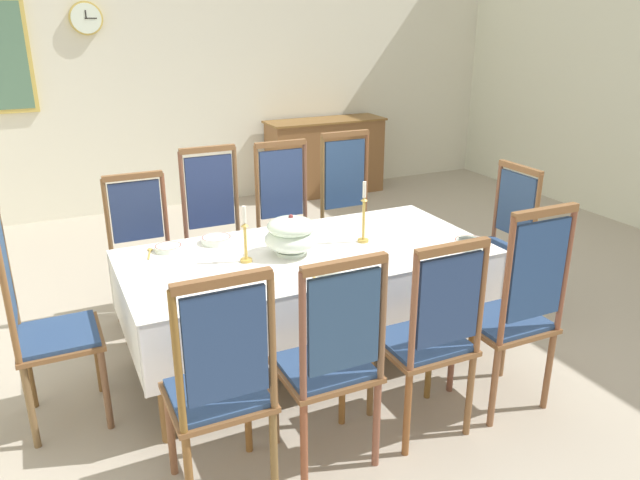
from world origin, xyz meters
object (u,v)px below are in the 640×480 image
Objects in this scene: chair_north_a at (143,249)px; candlestick_west at (245,240)px; spoon_primary at (311,273)px; mounted_clock at (86,18)px; chair_south_b at (331,359)px; candlestick_east at (364,217)px; dining_table at (307,263)px; bowl_far_right at (216,239)px; chair_head_east at (499,240)px; chair_south_d at (515,308)px; chair_north_c at (288,222)px; bowl_near_right at (168,248)px; chair_north_b at (217,232)px; chair_south_a at (221,385)px; chair_north_d at (351,211)px; sideboard at (325,157)px; bowl_far_left at (470,243)px; chair_south_c at (430,335)px; chair_head_west at (41,320)px; soup_tureen at (291,235)px; spoon_secondary at (150,251)px.

candlestick_west reaches higher than chair_north_a.
spoon_primary is 4.28m from mounted_clock.
chair_north_a is at bearing 105.90° from chair_south_b.
chair_north_a is 2.76× the size of candlestick_east.
mounted_clock is at bearing 101.30° from dining_table.
chair_head_east is at bearing -10.92° from bowl_far_right.
dining_table is 0.60m from bowl_far_right.
candlestick_west is (-1.18, 0.93, 0.27)m from chair_south_d.
chair_north_c is 3.72× the size of mounted_clock.
bowl_near_right is (-0.75, 0.37, 0.10)m from dining_table.
chair_north_a is at bearing 0.93° from chair_north_b.
chair_south_a is at bearing 90.00° from chair_north_a.
chair_north_d is (1.09, 1.86, 0.04)m from chair_south_b.
chair_south_a is at bearing 74.18° from chair_north_b.
chair_south_a reaches higher than chair_south_b.
sideboard is at bearing 50.59° from bowl_near_right.
bowl_far_left is 0.14× the size of sideboard.
chair_south_d reaches higher than bowl_far_right.
chair_north_b is at bearing 84.53° from candlestick_west.
bowl_far_right is at bearing 100.21° from candlestick_west.
bowl_far_left is at bearing -33.39° from candlestick_east.
bowl_far_right is (-0.71, -0.56, 0.16)m from chair_north_c.
chair_south_a is at bearing -179.86° from chair_south_c.
bowl_far_left is at bearing 81.54° from chair_head_west.
bowl_far_left is at bearing 143.81° from chair_north_a.
chair_south_b is 1.36m from bowl_far_left.
chair_north_c is at bearing 90.00° from chair_south_c.
chair_north_a is at bearing 127.98° from soup_tureen.
bowl_near_right is (-1.14, 0.37, -0.14)m from candlestick_east.
bowl_far_left is (-0.56, -0.36, 0.19)m from chair_head_east.
mounted_clock is at bearing 104.19° from spoon_primary.
chair_north_a reaches higher than spoon_secondary.
mounted_clock is (-0.44, 2.77, 1.43)m from chair_north_b.
chair_head_west is 6.81× the size of spoon_primary.
chair_north_b is (0.00, 1.86, 0.03)m from chair_south_b.
soup_tureen is 0.75m from bowl_near_right.
chair_north_c is at bearing 59.83° from chair_south_a.
chair_south_b is 1.02× the size of chair_south_c.
dining_table is at bearing -26.00° from bowl_near_right.
dining_table is at bearing 48.44° from chair_south_a.
chair_south_d is (1.09, -0.00, 0.03)m from chair_south_b.
bowl_far_left is at bearing 3.53° from spoon_primary.
soup_tureen is (0.72, -0.92, 0.30)m from chair_north_a.
mounted_clock reaches higher than chair_head_east.
chair_north_a is at bearing 68.22° from chair_head_east.
sideboard is (3.28, 3.46, -0.16)m from chair_head_west.
chair_south_d is 6.90× the size of spoon_secondary.
chair_south_b is at bearing 64.59° from sideboard.
chair_south_b is (0.53, 0.00, -0.01)m from chair_south_a.
bowl_near_right is at bearing 80.69° from chair_head_east.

